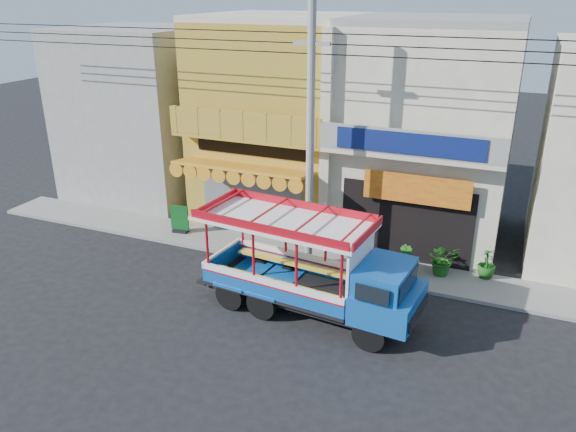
# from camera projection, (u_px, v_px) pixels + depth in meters

# --- Properties ---
(ground) EXTENTS (90.00, 90.00, 0.00)m
(ground) POSITION_uv_depth(u_px,v_px,m) (301.00, 320.00, 16.66)
(ground) COLOR black
(ground) RESTS_ON ground
(sidewalk) EXTENTS (30.00, 2.00, 0.12)m
(sidewalk) POSITION_uv_depth(u_px,v_px,m) (341.00, 262.00, 20.06)
(sidewalk) COLOR slate
(sidewalk) RESTS_ON ground
(shophouse_left) EXTENTS (6.00, 7.50, 8.24)m
(shophouse_left) POSITION_uv_depth(u_px,v_px,m) (282.00, 119.00, 23.35)
(shophouse_left) COLOR #A28A24
(shophouse_left) RESTS_ON ground
(shophouse_right) EXTENTS (6.00, 6.75, 8.24)m
(shophouse_right) POSITION_uv_depth(u_px,v_px,m) (427.00, 132.00, 21.22)
(shophouse_right) COLOR #B7B196
(shophouse_right) RESTS_ON ground
(party_pilaster) EXTENTS (0.35, 0.30, 8.00)m
(party_pilaster) POSITION_uv_depth(u_px,v_px,m) (325.00, 147.00, 19.66)
(party_pilaster) COLOR #B7B196
(party_pilaster) RESTS_ON ground
(filler_building_left) EXTENTS (6.00, 6.00, 7.60)m
(filler_building_left) POSITION_uv_depth(u_px,v_px,m) (144.00, 113.00, 26.00)
(filler_building_left) COLOR gray
(filler_building_left) RESTS_ON ground
(utility_pole) EXTENTS (28.00, 0.26, 9.00)m
(utility_pole) POSITION_uv_depth(u_px,v_px,m) (315.00, 127.00, 17.90)
(utility_pole) COLOR gray
(utility_pole) RESTS_ON ground
(songthaew_truck) EXTENTS (6.91, 2.82, 3.14)m
(songthaew_truck) POSITION_uv_depth(u_px,v_px,m) (324.00, 272.00, 16.26)
(songthaew_truck) COLOR black
(songthaew_truck) RESTS_ON ground
(green_sign) EXTENTS (0.73, 0.42, 1.12)m
(green_sign) POSITION_uv_depth(u_px,v_px,m) (180.00, 221.00, 22.24)
(green_sign) COLOR black
(green_sign) RESTS_ON sidewalk
(potted_plant_a) EXTENTS (1.25, 1.17, 1.13)m
(potted_plant_a) POSITION_uv_depth(u_px,v_px,m) (443.00, 259.00, 18.89)
(potted_plant_a) COLOR #194D16
(potted_plant_a) RESTS_ON sidewalk
(potted_plant_b) EXTENTS (0.73, 0.74, 1.05)m
(potted_plant_b) POSITION_uv_depth(u_px,v_px,m) (404.00, 261.00, 18.85)
(potted_plant_b) COLOR #194D16
(potted_plant_b) RESTS_ON sidewalk
(potted_plant_c) EXTENTS (0.83, 0.83, 1.06)m
(potted_plant_c) POSITION_uv_depth(u_px,v_px,m) (487.00, 263.00, 18.71)
(potted_plant_c) COLOR #194D16
(potted_plant_c) RESTS_ON sidewalk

